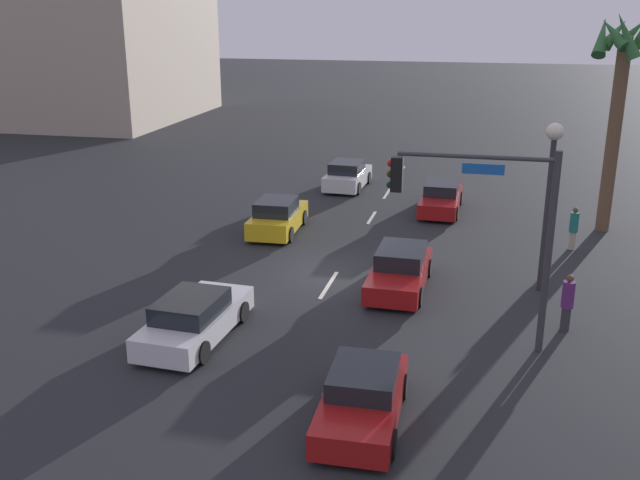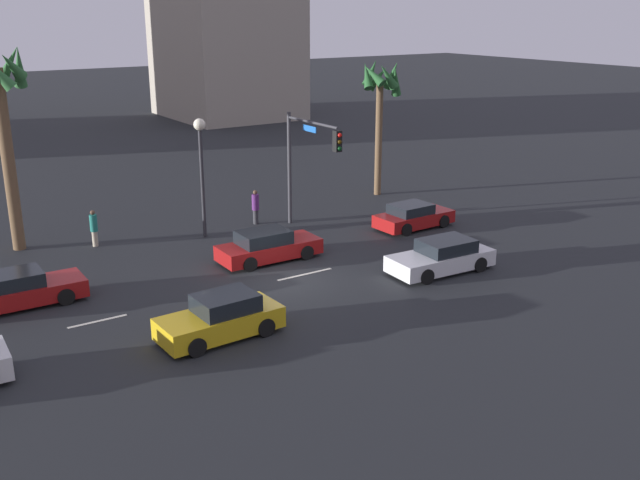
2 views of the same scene
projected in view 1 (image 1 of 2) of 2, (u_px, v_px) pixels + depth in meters
The scene contains 16 objects.
ground_plane at pixel (335, 275), 25.61m from camera, with size 220.00×220.00×0.00m, color #232628.
lane_stripe_0 at pixel (402, 170), 42.23m from camera, with size 2.04×0.14×0.01m, color silver.
lane_stripe_1 at pixel (387, 193), 36.95m from camera, with size 2.43×0.14×0.01m, color silver.
lane_stripe_2 at pixel (372, 218), 32.59m from camera, with size 2.09×0.14×0.01m, color silver.
lane_stripe_3 at pixel (329, 285), 24.64m from camera, with size 2.60×0.14×0.01m, color silver.
car_0 at pixel (400, 270), 24.26m from camera, with size 4.51×1.90×1.37m.
car_1 at pixel (441, 198), 33.56m from camera, with size 4.60×1.86×1.34m.
car_2 at pixel (347, 176), 37.82m from camera, with size 4.11×2.02×1.46m.
car_3 at pixel (362, 397), 16.40m from camera, with size 4.09×1.94×1.25m.
car_4 at pixel (278, 217), 30.31m from camera, with size 4.20×2.00×1.47m.
car_5 at pixel (195, 318), 20.48m from camera, with size 4.61×2.08×1.36m.
traffic_signal at pixel (491, 215), 19.10m from camera, with size 0.32×4.51×5.64m.
streetlamp at pixel (551, 174), 22.95m from camera, with size 0.56×0.56×5.68m.
pedestrian_0 at pixel (567, 301), 20.91m from camera, with size 0.44×0.44×1.76m.
pedestrian_1 at pixel (574, 227), 28.06m from camera, with size 0.38×0.38×1.72m.
palm_tree_0 at pixel (620, 78), 28.75m from camera, with size 2.56×2.67×9.09m.
Camera 1 is at (23.40, 5.21, 9.10)m, focal length 40.03 mm.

